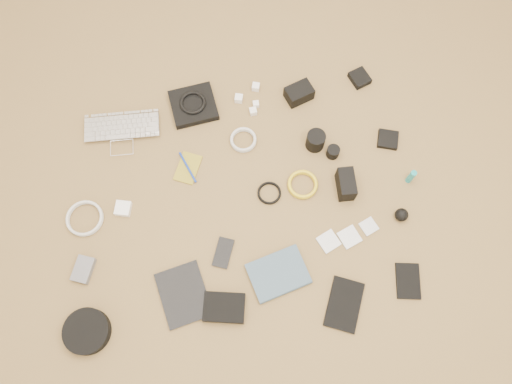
{
  "coord_description": "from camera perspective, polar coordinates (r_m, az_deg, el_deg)",
  "views": [
    {
      "loc": [
        -0.04,
        -0.64,
        1.95
      ],
      "look_at": [
        0.06,
        0.04,
        0.02
      ],
      "focal_mm": 35.0,
      "sensor_mm": 36.0,
      "label": 1
    }
  ],
  "objects": [
    {
      "name": "drive_case",
      "position": [
        1.95,
        -3.67,
        -13.04
      ],
      "size": [
        0.18,
        0.14,
        0.04
      ],
      "primitive_type": "cube",
      "rotation": [
        0.0,
        0.0,
        -0.2
      ],
      "color": "black",
      "rests_on": "ground"
    },
    {
      "name": "notebook_olive",
      "position": [
        2.12,
        -7.79,
        2.74
      ],
      "size": [
        0.14,
        0.16,
        0.01
      ],
      "primitive_type": "cube",
      "rotation": [
        0.0,
        0.0,
        -0.43
      ],
      "color": "olive",
      "rests_on": "ground"
    },
    {
      "name": "air_blower",
      "position": [
        2.09,
        16.29,
        -2.52
      ],
      "size": [
        0.06,
        0.06,
        0.05
      ],
      "primitive_type": "sphere",
      "rotation": [
        0.0,
        0.0,
        -0.05
      ],
      "color": "black",
      "rests_on": "ground"
    },
    {
      "name": "lens_pouch",
      "position": [
        2.34,
        11.76,
        12.63
      ],
      "size": [
        0.1,
        0.11,
        0.03
      ],
      "primitive_type": "cube",
      "rotation": [
        0.0,
        0.0,
        0.35
      ],
      "color": "black",
      "rests_on": "ground"
    },
    {
      "name": "filter_case_mid",
      "position": [
        2.04,
        10.63,
        -5.09
      ],
      "size": [
        0.1,
        0.1,
        0.01
      ],
      "primitive_type": "cube",
      "rotation": [
        0.0,
        0.0,
        0.36
      ],
      "color": "silver",
      "rests_on": "ground"
    },
    {
      "name": "lens_a",
      "position": [
        2.13,
        6.82,
        5.86
      ],
      "size": [
        0.09,
        0.09,
        0.08
      ],
      "primitive_type": "cylinder",
      "rotation": [
        0.0,
        0.0,
        0.13
      ],
      "color": "black",
      "rests_on": "ground"
    },
    {
      "name": "notebook_black_a",
      "position": [
        1.99,
        10.04,
        -12.53
      ],
      "size": [
        0.19,
        0.23,
        0.01
      ],
      "primitive_type": "cube",
      "rotation": [
        0.0,
        0.0,
        -0.42
      ],
      "color": "black",
      "rests_on": "ground"
    },
    {
      "name": "filter_case_left",
      "position": [
        2.03,
        8.29,
        -5.61
      ],
      "size": [
        0.1,
        0.1,
        0.01
      ],
      "primitive_type": "cube",
      "rotation": [
        0.0,
        0.0,
        0.41
      ],
      "color": "silver",
      "rests_on": "ground"
    },
    {
      "name": "card_reader",
      "position": [
        2.22,
        14.83,
        5.83
      ],
      "size": [
        0.11,
        0.11,
        0.02
      ],
      "primitive_type": "cube",
      "rotation": [
        0.0,
        0.0,
        -0.32
      ],
      "color": "black",
      "rests_on": "ground"
    },
    {
      "name": "paperback",
      "position": [
        1.96,
        3.52,
        -11.5
      ],
      "size": [
        0.25,
        0.21,
        0.02
      ],
      "primitive_type": "imported",
      "rotation": [
        0.0,
        0.0,
        1.81
      ],
      "color": "#3E5569",
      "rests_on": "ground"
    },
    {
      "name": "charger_b",
      "position": [
        2.23,
        -0.01,
        10.0
      ],
      "size": [
        0.03,
        0.03,
        0.02
      ],
      "primitive_type": "cube",
      "rotation": [
        0.0,
        0.0,
        -0.02
      ],
      "color": "white",
      "rests_on": "ground"
    },
    {
      "name": "battery_charger",
      "position": [
        2.08,
        -19.13,
        -8.37
      ],
      "size": [
        0.1,
        0.12,
        0.03
      ],
      "primitive_type": "cube",
      "rotation": [
        0.0,
        0.0,
        -0.38
      ],
      "color": "slate",
      "rests_on": "ground"
    },
    {
      "name": "laptop",
      "position": [
        2.23,
        -15.03,
        6.18
      ],
      "size": [
        0.33,
        0.24,
        0.03
      ],
      "primitive_type": "imported",
      "rotation": [
        0.0,
        0.0,
        -0.05
      ],
      "color": "silver",
      "rests_on": "ground"
    },
    {
      "name": "power_brick",
      "position": [
        2.1,
        -14.95,
        -1.84
      ],
      "size": [
        0.07,
        0.07,
        0.03
      ],
      "primitive_type": "cube",
      "rotation": [
        0.0,
        0.0,
        -0.25
      ],
      "color": "white",
      "rests_on": "ground"
    },
    {
      "name": "headphones",
      "position": [
        2.22,
        -7.23,
        10.1
      ],
      "size": [
        0.12,
        0.12,
        0.01
      ],
      "primitive_type": "torus",
      "rotation": [
        0.0,
        0.0,
        -0.04
      ],
      "color": "black",
      "rests_on": "headphone_pouch"
    },
    {
      "name": "phone",
      "position": [
        2.0,
        -3.76,
        -6.95
      ],
      "size": [
        0.1,
        0.14,
        0.01
      ],
      "primitive_type": "cube",
      "rotation": [
        0.0,
        0.0,
        -0.39
      ],
      "color": "black",
      "rests_on": "ground"
    },
    {
      "name": "filter_case_right",
      "position": [
        2.07,
        12.76,
        -3.86
      ],
      "size": [
        0.08,
        0.08,
        0.01
      ],
      "primitive_type": "cube",
      "rotation": [
        0.0,
        0.0,
        0.39
      ],
      "color": "silver",
      "rests_on": "ground"
    },
    {
      "name": "flash",
      "position": [
        2.07,
        10.24,
        0.89
      ],
      "size": [
        0.07,
        0.12,
        0.09
      ],
      "primitive_type": "cube",
      "rotation": [
        0.0,
        0.0,
        -0.05
      ],
      "color": "black",
      "rests_on": "ground"
    },
    {
      "name": "cable_black",
      "position": [
        2.06,
        1.53,
        -0.16
      ],
      "size": [
        0.1,
        0.1,
        0.01
      ],
      "primitive_type": "torus",
      "rotation": [
        0.0,
        0.0,
        0.02
      ],
      "color": "black",
      "rests_on": "ground"
    },
    {
      "name": "tablet",
      "position": [
        1.98,
        -8.29,
        -11.52
      ],
      "size": [
        0.22,
        0.26,
        0.01
      ],
      "primitive_type": "cube",
      "rotation": [
        0.0,
        0.0,
        0.2
      ],
      "color": "black",
      "rests_on": "ground"
    },
    {
      "name": "headphone_case",
      "position": [
        2.03,
        -18.76,
        -14.84
      ],
      "size": [
        0.23,
        0.23,
        0.05
      ],
      "primitive_type": "cylinder",
      "rotation": [
        0.0,
        0.0,
        0.43
      ],
      "color": "black",
      "rests_on": "ground"
    },
    {
      "name": "cable_white_b",
      "position": [
        2.14,
        -18.94,
        -2.91
      ],
      "size": [
        0.17,
        0.17,
        0.01
      ],
      "primitive_type": "torus",
      "rotation": [
        0.0,
        0.0,
        0.15
      ],
      "color": "silver",
      "rests_on": "ground"
    },
    {
      "name": "charger_a",
      "position": [
        2.24,
        -1.98,
        10.62
      ],
      "size": [
        0.04,
        0.04,
        0.03
      ],
      "primitive_type": "cube",
      "rotation": [
        0.0,
        0.0,
        -0.28
      ],
      "color": "white",
      "rests_on": "ground"
    },
    {
      "name": "dslr_camera",
      "position": [
        2.24,
        4.94,
        11.18
      ],
      "size": [
        0.13,
        0.11,
        0.07
      ],
      "primitive_type": "cube",
      "rotation": [
        0.0,
        0.0,
        0.33
      ],
      "color": "black",
      "rests_on": "ground"
    },
    {
      "name": "cable_yellow",
      "position": [
        2.08,
        5.33,
        0.79
      ],
      "size": [
        0.15,
        0.15,
        0.01
      ],
      "primitive_type": "torus",
      "rotation": [
        0.0,
        0.0,
        -0.19
      ],
      "color": "yellow",
      "rests_on": "ground"
    },
    {
      "name": "lens_b",
      "position": [
        2.14,
        8.79,
        4.55
      ],
      "size": [
        0.06,
        0.06,
        0.05
      ],
      "primitive_type": "cylinder",
      "rotation": [
        0.0,
        0.0,
        -0.03
      ],
      "color": "black",
      "rests_on": "ground"
    },
    {
      "name": "charger_c",
      "position": [
        2.27,
        -0.02,
        11.92
      ],
      "size": [
        0.04,
        0.04,
        0.03
      ],
      "primitive_type": "cube",
      "rotation": [
        0.0,
        0.0,
        -0.33
      ],
      "color": "white",
      "rests_on": "ground"
    },
    {
      "name": "pen_blue",
      "position": [
        2.12,
        -7.81,
        2.82
      ],
      "size": [
        0.06,
        0.15,
        0.01
      ],
      "primitive_type": "cylinder",
      "rotation": [
        1.57,
        0.0,
        0.36
      ],
      "color": "#1433A8",
      "rests_on": "notebook_olive"
    },
    {
      "name": "charger_d",
      "position": [
        2.21,
        -0.33,
        9.2
      ],
      "size": [
        0.03,
        0.03,
        0.03
      ],
      "primitive_type": "cube",
      "rotation": [
        0.0,
        0.0,
        0.11
      ],
      "color": "white",
      "rests_on": "ground"
    },
    {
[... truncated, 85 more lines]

